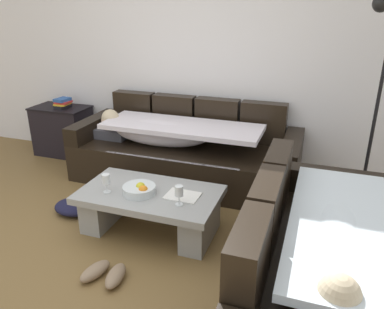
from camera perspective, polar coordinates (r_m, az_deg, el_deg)
The scene contains 14 objects.
ground_plane at distance 3.22m, azimuth -15.08°, elevation -14.87°, with size 14.00×14.00×0.00m, color brown.
back_wall at distance 4.54m, azimuth -1.27°, elevation 15.04°, with size 9.00×0.10×2.70m, color white.
couch_along_wall at distance 4.26m, azimuth -1.58°, elevation 0.37°, with size 2.48×0.92×0.88m.
couch_near_window at distance 2.62m, azimuth 18.46°, elevation -15.80°, with size 0.92×1.98×0.88m.
coffee_table at distance 3.36m, azimuth -6.28°, elevation -7.70°, with size 1.20×0.68×0.38m.
fruit_bowl at distance 3.25m, azimuth -7.86°, elevation -5.23°, with size 0.28×0.28×0.10m.
wine_glass_near_left at distance 3.29m, azimuth -12.78°, elevation -3.72°, with size 0.07×0.07×0.17m.
wine_glass_near_right at distance 3.02m, azimuth -1.97°, elevation -5.61°, with size 0.07×0.07×0.17m.
open_magazine at distance 3.19m, azimuth -1.42°, elevation -6.21°, with size 0.28×0.21×0.01m, color white.
side_cabinet at distance 5.29m, azimuth -18.78°, elevation 3.41°, with size 0.72×0.44×0.64m.
book_stack_on_cabinet at distance 5.15m, azimuth -18.83°, elevation 7.35°, with size 0.18×0.21×0.12m.
floor_lamp at distance 3.75m, azimuth 25.51°, elevation 7.87°, with size 0.33×0.31×1.95m.
pair_of_shoes at distance 2.98m, azimuth -12.89°, elevation -17.01°, with size 0.34×0.29×0.09m.
crumpled_garment at distance 3.86m, azimuth -17.14°, elevation -7.48°, with size 0.40×0.32×0.12m, color #191933.
Camera 1 is at (1.59, -2.08, 1.88)m, focal length 35.54 mm.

